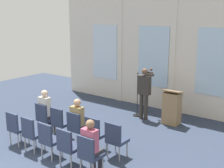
% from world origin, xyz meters
% --- Properties ---
extents(rear_partition, '(8.58, 0.14, 4.38)m').
position_xyz_m(rear_partition, '(0.04, 6.68, 2.17)').
color(rear_partition, silver).
rests_on(rear_partition, ground).
extents(speaker, '(0.50, 0.69, 1.76)m').
position_xyz_m(speaker, '(0.41, 5.33, 1.02)').
color(speaker, '#332D28').
rests_on(speaker, ground).
extents(mic_stand, '(0.28, 0.28, 1.55)m').
position_xyz_m(mic_stand, '(0.07, 5.45, 0.34)').
color(mic_stand, black).
rests_on(mic_stand, ground).
extents(lectern, '(0.60, 0.48, 1.16)m').
position_xyz_m(lectern, '(1.38, 5.45, 0.55)').
color(lectern, '#93724C').
rests_on(lectern, ground).
extents(chair_r0_c0, '(0.46, 0.44, 0.94)m').
position_xyz_m(chair_r0_c0, '(-1.31, 2.45, 0.53)').
color(chair_r0_c0, '#99999E').
rests_on(chair_r0_c0, ground).
extents(audience_r0_c0, '(0.36, 0.39, 1.33)m').
position_xyz_m(audience_r0_c0, '(-1.31, 2.53, 0.74)').
color(audience_r0_c0, '#2D2D33').
rests_on(audience_r0_c0, ground).
extents(chair_r0_c1, '(0.46, 0.44, 0.94)m').
position_xyz_m(chair_r0_c1, '(-0.65, 2.45, 0.53)').
color(chair_r0_c1, '#99999E').
rests_on(chair_r0_c1, ground).
extents(chair_r0_c2, '(0.46, 0.44, 0.94)m').
position_xyz_m(chair_r0_c2, '(0.00, 2.45, 0.53)').
color(chair_r0_c2, '#99999E').
rests_on(chair_r0_c2, ground).
extents(audience_r0_c2, '(0.36, 0.39, 1.29)m').
position_xyz_m(audience_r0_c2, '(0.00, 2.53, 0.72)').
color(audience_r0_c2, '#2D2D33').
rests_on(audience_r0_c2, ground).
extents(chair_r0_c3, '(0.46, 0.44, 0.94)m').
position_xyz_m(chair_r0_c3, '(0.65, 2.45, 0.53)').
color(chair_r0_c3, '#99999E').
rests_on(chair_r0_c3, ground).
extents(chair_r0_c4, '(0.46, 0.44, 0.94)m').
position_xyz_m(chair_r0_c4, '(1.31, 2.45, 0.53)').
color(chair_r0_c4, '#99999E').
rests_on(chair_r0_c4, ground).
extents(chair_r1_c0, '(0.46, 0.44, 0.94)m').
position_xyz_m(chair_r1_c0, '(-1.31, 1.46, 0.53)').
color(chair_r1_c0, '#99999E').
rests_on(chair_r1_c0, ground).
extents(chair_r1_c1, '(0.46, 0.44, 0.94)m').
position_xyz_m(chair_r1_c1, '(-0.65, 1.46, 0.53)').
color(chair_r1_c1, '#99999E').
rests_on(chair_r1_c1, ground).
extents(chair_r1_c2, '(0.46, 0.44, 0.94)m').
position_xyz_m(chair_r1_c2, '(0.00, 1.46, 0.53)').
color(chair_r1_c2, '#99999E').
rests_on(chair_r1_c2, ground).
extents(chair_r1_c3, '(0.46, 0.44, 0.94)m').
position_xyz_m(chair_r1_c3, '(0.65, 1.46, 0.53)').
color(chair_r1_c3, '#99999E').
rests_on(chair_r1_c3, ground).
extents(chair_r1_c4, '(0.46, 0.44, 0.94)m').
position_xyz_m(chair_r1_c4, '(1.31, 1.46, 0.53)').
color(chair_r1_c4, '#99999E').
rests_on(chair_r1_c4, ground).
extents(audience_r1_c4, '(0.36, 0.39, 1.29)m').
position_xyz_m(audience_r1_c4, '(1.31, 1.54, 0.72)').
color(audience_r1_c4, '#2D2D33').
rests_on(audience_r1_c4, ground).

